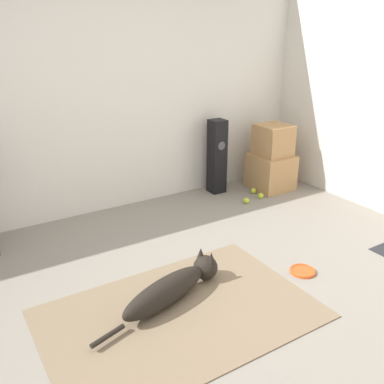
{
  "coord_description": "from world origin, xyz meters",
  "views": [
    {
      "loc": [
        -1.37,
        -2.09,
        1.9
      ],
      "look_at": [
        0.56,
        1.04,
        0.45
      ],
      "focal_mm": 40.0,
      "sensor_mm": 36.0,
      "label": 1
    }
  ],
  "objects_px": {
    "tennis_ball_loose_on_carpet": "(261,196)",
    "tennis_ball_by_boxes": "(253,191)",
    "cardboard_box_lower": "(271,172)",
    "dog": "(174,286)",
    "floor_speaker": "(217,157)",
    "frisbee": "(303,271)",
    "tennis_ball_near_speaker": "(246,201)",
    "cardboard_box_upper": "(273,140)"
  },
  "relations": [
    {
      "from": "tennis_ball_loose_on_carpet",
      "to": "tennis_ball_by_boxes",
      "type": "bearing_deg",
      "value": 80.3
    },
    {
      "from": "cardboard_box_lower",
      "to": "tennis_ball_by_boxes",
      "type": "xyz_separation_m",
      "value": [
        -0.29,
        -0.03,
        -0.18
      ]
    },
    {
      "from": "dog",
      "to": "floor_speaker",
      "type": "relative_size",
      "value": 1.31
    },
    {
      "from": "frisbee",
      "to": "tennis_ball_near_speaker",
      "type": "xyz_separation_m",
      "value": [
        0.51,
        1.38,
        0.02
      ]
    },
    {
      "from": "dog",
      "to": "tennis_ball_by_boxes",
      "type": "xyz_separation_m",
      "value": [
        1.86,
        1.35,
        -0.08
      ]
    },
    {
      "from": "tennis_ball_by_boxes",
      "to": "cardboard_box_lower",
      "type": "bearing_deg",
      "value": 6.79
    },
    {
      "from": "dog",
      "to": "floor_speaker",
      "type": "height_order",
      "value": "floor_speaker"
    },
    {
      "from": "frisbee",
      "to": "cardboard_box_lower",
      "type": "bearing_deg",
      "value": 56.56
    },
    {
      "from": "cardboard_box_lower",
      "to": "tennis_ball_by_boxes",
      "type": "distance_m",
      "value": 0.34
    },
    {
      "from": "cardboard_box_lower",
      "to": "tennis_ball_loose_on_carpet",
      "type": "height_order",
      "value": "cardboard_box_lower"
    },
    {
      "from": "frisbee",
      "to": "floor_speaker",
      "type": "xyz_separation_m",
      "value": [
        0.44,
        1.87,
        0.43
      ]
    },
    {
      "from": "cardboard_box_upper",
      "to": "tennis_ball_near_speaker",
      "type": "bearing_deg",
      "value": -157.09
    },
    {
      "from": "cardboard_box_lower",
      "to": "tennis_ball_loose_on_carpet",
      "type": "relative_size",
      "value": 7.12
    },
    {
      "from": "dog",
      "to": "floor_speaker",
      "type": "xyz_separation_m",
      "value": [
        1.52,
        1.64,
        0.32
      ]
    },
    {
      "from": "dog",
      "to": "tennis_ball_near_speaker",
      "type": "height_order",
      "value": "dog"
    },
    {
      "from": "tennis_ball_by_boxes",
      "to": "tennis_ball_loose_on_carpet",
      "type": "height_order",
      "value": "same"
    },
    {
      "from": "cardboard_box_lower",
      "to": "cardboard_box_upper",
      "type": "height_order",
      "value": "cardboard_box_upper"
    },
    {
      "from": "frisbee",
      "to": "tennis_ball_loose_on_carpet",
      "type": "bearing_deg",
      "value": 61.97
    },
    {
      "from": "tennis_ball_by_boxes",
      "to": "tennis_ball_loose_on_carpet",
      "type": "distance_m",
      "value": 0.17
    },
    {
      "from": "frisbee",
      "to": "floor_speaker",
      "type": "distance_m",
      "value": 1.96
    },
    {
      "from": "cardboard_box_upper",
      "to": "cardboard_box_lower",
      "type": "bearing_deg",
      "value": -151.48
    },
    {
      "from": "tennis_ball_near_speaker",
      "to": "tennis_ball_loose_on_carpet",
      "type": "height_order",
      "value": "same"
    },
    {
      "from": "dog",
      "to": "tennis_ball_loose_on_carpet",
      "type": "bearing_deg",
      "value": 32.88
    },
    {
      "from": "cardboard_box_lower",
      "to": "floor_speaker",
      "type": "height_order",
      "value": "floor_speaker"
    },
    {
      "from": "cardboard_box_upper",
      "to": "dog",
      "type": "bearing_deg",
      "value": -147.15
    },
    {
      "from": "dog",
      "to": "cardboard_box_lower",
      "type": "height_order",
      "value": "cardboard_box_lower"
    },
    {
      "from": "tennis_ball_by_boxes",
      "to": "tennis_ball_near_speaker",
      "type": "relative_size",
      "value": 1.0
    },
    {
      "from": "dog",
      "to": "frisbee",
      "type": "xyz_separation_m",
      "value": [
        1.08,
        -0.23,
        -0.1
      ]
    },
    {
      "from": "cardboard_box_lower",
      "to": "floor_speaker",
      "type": "distance_m",
      "value": 0.71
    },
    {
      "from": "floor_speaker",
      "to": "tennis_ball_loose_on_carpet",
      "type": "distance_m",
      "value": 0.69
    },
    {
      "from": "tennis_ball_loose_on_carpet",
      "to": "frisbee",
      "type": "bearing_deg",
      "value": -118.03
    },
    {
      "from": "dog",
      "to": "tennis_ball_near_speaker",
      "type": "bearing_deg",
      "value": 35.91
    },
    {
      "from": "frisbee",
      "to": "cardboard_box_lower",
      "type": "height_order",
      "value": "cardboard_box_lower"
    },
    {
      "from": "tennis_ball_loose_on_carpet",
      "to": "floor_speaker",
      "type": "bearing_deg",
      "value": 124.42
    },
    {
      "from": "cardboard_box_lower",
      "to": "tennis_ball_by_boxes",
      "type": "bearing_deg",
      "value": -173.21
    },
    {
      "from": "cardboard_box_upper",
      "to": "floor_speaker",
      "type": "distance_m",
      "value": 0.7
    },
    {
      "from": "frisbee",
      "to": "cardboard_box_lower",
      "type": "relative_size",
      "value": 0.45
    },
    {
      "from": "tennis_ball_near_speaker",
      "to": "tennis_ball_loose_on_carpet",
      "type": "xyz_separation_m",
      "value": [
        0.24,
        0.03,
        0.0
      ]
    },
    {
      "from": "cardboard_box_upper",
      "to": "tennis_ball_by_boxes",
      "type": "distance_m",
      "value": 0.65
    },
    {
      "from": "tennis_ball_near_speaker",
      "to": "tennis_ball_loose_on_carpet",
      "type": "distance_m",
      "value": 0.24
    },
    {
      "from": "cardboard_box_upper",
      "to": "tennis_ball_loose_on_carpet",
      "type": "bearing_deg",
      "value": -147.32
    },
    {
      "from": "dog",
      "to": "tennis_ball_by_boxes",
      "type": "bearing_deg",
      "value": 36.02
    }
  ]
}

